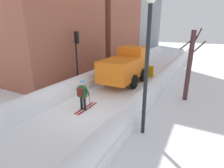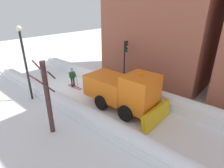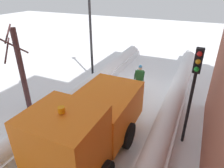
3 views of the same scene
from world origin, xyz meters
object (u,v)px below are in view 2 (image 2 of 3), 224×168
object	(u,v)px
plow_truck	(123,90)
street_lamp	(24,56)
traffic_light_pole	(125,56)
skier	(72,76)
bare_tree_near	(48,98)

from	to	relation	value
plow_truck	street_lamp	world-z (taller)	street_lamp
traffic_light_pole	skier	bearing A→B (deg)	-49.13
bare_tree_near	skier	bearing A→B (deg)	-138.41
skier	traffic_light_pole	distance (m)	5.20
street_lamp	bare_tree_near	xyz separation A→B (m)	(1.24, 4.94, -1.29)
traffic_light_pole	bare_tree_near	xyz separation A→B (m)	(8.11, 0.76, -0.68)
plow_truck	bare_tree_near	xyz separation A→B (m)	(4.91, -1.55, 0.81)
plow_truck	traffic_light_pole	distance (m)	4.22
plow_truck	skier	bearing A→B (deg)	-90.49
traffic_light_pole	street_lamp	size ratio (longest dim) A/B	0.74
skier	bare_tree_near	world-z (taller)	bare_tree_near
skier	traffic_light_pole	xyz separation A→B (m)	(-3.15, 3.64, 1.97)
traffic_light_pole	plow_truck	bearing A→B (deg)	35.72
skier	plow_truck	bearing A→B (deg)	89.51
skier	street_lamp	bearing A→B (deg)	-8.31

